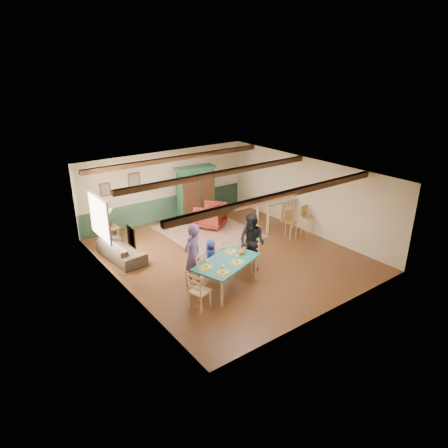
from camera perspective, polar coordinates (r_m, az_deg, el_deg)
floor at (r=12.89m, az=0.65°, el=-4.40°), size 8.00×8.00×0.00m
wall_back at (r=15.57m, az=-8.27°, el=5.39°), size 7.00×0.02×2.70m
wall_left at (r=10.77m, az=-14.37°, el=-2.71°), size 0.02×8.00×2.70m
wall_right at (r=14.62m, az=11.72°, el=4.07°), size 0.02×8.00×2.70m
ceiling at (r=11.95m, az=0.70°, el=7.29°), size 7.00×8.00×0.02m
wainscot_back at (r=15.83m, az=-8.06°, el=2.24°), size 6.95×0.03×0.90m
ceiling_beam_front at (r=10.30m, az=8.46°, el=4.14°), size 6.95×0.16×0.16m
ceiling_beam_mid at (r=12.28m, az=-0.43°, el=7.26°), size 6.95×0.16×0.16m
ceiling_beam_back at (r=14.41m, az=-6.61°, el=9.31°), size 6.95×0.16×0.16m
window_left at (r=12.20m, az=-17.45°, el=0.90°), size 0.06×1.60×1.30m
picture_left_wall at (r=10.11m, az=-13.10°, el=-1.77°), size 0.04×0.42×0.52m
picture_back_a at (r=14.88m, az=-12.72°, el=6.11°), size 0.45×0.04×0.55m
picture_back_b at (r=14.54m, az=-16.62°, el=4.74°), size 0.38×0.04×0.48m
dining_table at (r=10.94m, az=0.39°, el=-7.20°), size 2.12×1.60×0.78m
dining_chair_far_left at (r=10.99m, az=-4.10°, el=-6.50°), size 0.56×0.58×0.99m
dining_chair_far_right at (r=11.57m, az=-1.53°, el=-4.89°), size 0.56×0.58×0.99m
dining_chair_end_left at (r=10.05m, az=-3.51°, el=-9.40°), size 0.58×0.56×0.99m
dining_chair_end_right at (r=11.79m, az=3.69°, el=-4.41°), size 0.58×0.56×0.99m
person_man at (r=10.85m, az=-4.51°, el=-4.49°), size 0.76×0.62×1.80m
person_woman at (r=11.71m, az=3.99°, el=-2.62°), size 0.89×1.00×1.72m
person_child at (r=11.60m, az=-1.86°, el=-4.66°), size 0.59×0.48×1.05m
cat at (r=11.09m, az=2.52°, el=-3.96°), size 0.40×0.26×0.19m
place_setting_near_left at (r=10.18m, az=-0.21°, el=-6.70°), size 0.50×0.43×0.11m
place_setting_near_center at (r=10.68m, az=1.88°, el=-5.26°), size 0.50×0.43×0.11m
place_setting_far_left at (r=10.45m, az=-2.57°, el=-5.92°), size 0.50×0.43×0.11m
place_setting_far_right at (r=11.29m, az=0.94°, el=-3.69°), size 0.50×0.43×0.11m
area_rug at (r=14.63m, az=-2.33°, el=-1.08°), size 3.02×3.55×0.01m
armoire at (r=15.41m, az=-4.04°, el=4.30°), size 1.58×0.78×2.14m
armchair at (r=14.91m, az=-1.95°, el=1.24°), size 1.36×1.37×0.91m
sofa at (r=12.94m, az=-14.49°, el=-3.63°), size 0.94×2.05×0.58m
end_table at (r=13.96m, az=-15.98°, el=-1.66°), size 0.58×0.58×0.67m
table_lamp at (r=13.73m, az=-16.25°, el=0.79°), size 0.38×0.38×0.61m
counter_table at (r=14.88m, az=7.36°, el=1.46°), size 1.41×0.89×1.13m
bar_stool_left at (r=14.03m, az=9.56°, el=-0.21°), size 0.38×0.42×1.01m
bar_stool_right at (r=14.50m, az=11.85°, el=0.49°), size 0.42×0.46×1.07m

